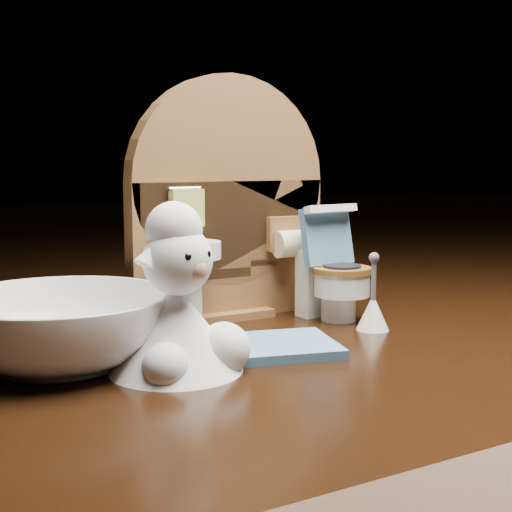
{
  "coord_description": "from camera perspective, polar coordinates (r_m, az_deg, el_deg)",
  "views": [
    {
      "loc": [
        -0.2,
        -0.33,
        0.1
      ],
      "look_at": [
        -0.01,
        0.01,
        0.05
      ],
      "focal_mm": 50.0,
      "sensor_mm": 36.0,
      "label": 1
    }
  ],
  "objects": [
    {
      "name": "toy_toilet",
      "position": [
        0.45,
        6.1,
        -1.7
      ],
      "size": [
        0.04,
        0.05,
        0.07
      ],
      "rotation": [
        0.0,
        0.0,
        0.09
      ],
      "color": "white",
      "rests_on": "ground"
    },
    {
      "name": "ceramic_bowl",
      "position": [
        0.36,
        -15.39,
        -5.68
      ],
      "size": [
        0.13,
        0.13,
        0.03
      ],
      "primitive_type": "imported",
      "rotation": [
        0.0,
        0.0,
        -0.19
      ],
      "color": "white",
      "rests_on": "ground"
    },
    {
      "name": "bath_mat",
      "position": [
        0.38,
        1.48,
        -7.24
      ],
      "size": [
        0.07,
        0.07,
        0.0
      ],
      "primitive_type": "cube",
      "rotation": [
        0.0,
        0.0,
        -0.26
      ],
      "color": "teal",
      "rests_on": "ground"
    },
    {
      "name": "backdrop_panel",
      "position": [
        0.45,
        -2.34,
        3.47
      ],
      "size": [
        0.13,
        0.05,
        0.15
      ],
      "color": "brown",
      "rests_on": "ground"
    },
    {
      "name": "plush_lamb",
      "position": [
        0.34,
        -6.22,
        -4.5
      ],
      "size": [
        0.06,
        0.06,
        0.08
      ],
      "rotation": [
        0.0,
        0.0,
        0.32
      ],
      "color": "white",
      "rests_on": "ground"
    },
    {
      "name": "toilet_brush",
      "position": [
        0.42,
        9.33,
        -4.26
      ],
      "size": [
        0.02,
        0.02,
        0.05
      ],
      "color": "white",
      "rests_on": "ground"
    }
  ]
}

